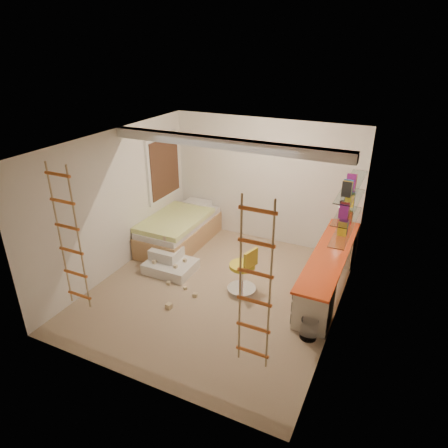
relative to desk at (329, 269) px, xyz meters
The scene contains 15 objects.
floor 1.96m from the desk, 153.35° to the right, with size 4.50×4.50×0.00m, color #9D8065.
ceiling_beam 2.78m from the desk, 161.89° to the right, with size 4.00×0.18×0.16m, color white.
window_frame 3.91m from the desk, behind, with size 0.06×1.15×1.35m, color white.
window_blind 3.88m from the desk, behind, with size 0.02×1.00×1.20m, color #4C2D1E.
rope_ladder_left 4.18m from the desk, 139.59° to the right, with size 0.41×0.04×2.13m, color #D26523, non-canonical shape.
rope_ladder_right 2.86m from the desk, 98.00° to the right, with size 0.41×0.04×2.13m, color #DA5F25, non-canonical shape.
waste_bin 1.39m from the desk, 88.61° to the right, with size 0.25×0.25×0.31m, color white.
desk is the anchor object (origin of this frame).
shelves 1.14m from the desk, 60.31° to the left, with size 0.25×1.80×0.71m.
bed 3.22m from the desk, behind, with size 1.02×2.00×0.69m.
task_lamp 1.21m from the desk, 92.80° to the left, with size 0.14×0.36×0.57m.
swivel_chair 1.47m from the desk, 152.52° to the right, with size 0.62×0.62×0.85m.
play_platform 2.90m from the desk, 167.44° to the right, with size 0.89×0.69×0.39m.
toy_blocks 2.75m from the desk, 161.37° to the right, with size 1.12×1.18×0.66m.
books 1.24m from the desk, 60.31° to the left, with size 0.14×0.64×0.92m.
Camera 1 is at (2.62, -5.20, 3.98)m, focal length 32.00 mm.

